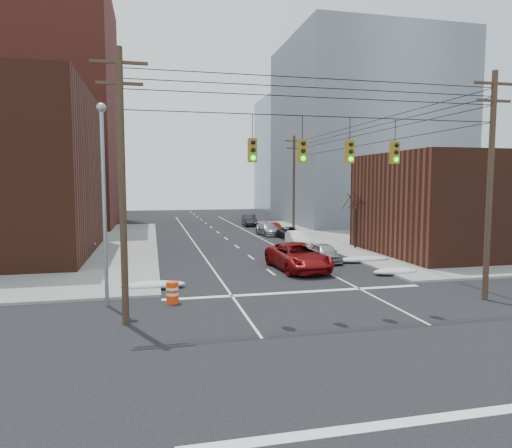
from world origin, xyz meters
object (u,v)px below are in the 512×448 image
parked_car_c (291,233)px  parked_car_e (275,227)px  construction_barrel (172,292)px  parked_car_f (249,220)px  parked_car_b (298,240)px  red_pickup (298,257)px  lot_car_b (63,243)px  parked_car_a (325,253)px  lot_car_d (41,239)px  parked_car_d (268,229)px  lot_car_a (65,239)px

parked_car_c → parked_car_e: (0.00, 6.40, 0.00)m
parked_car_e → construction_barrel: bearing=-119.5°
parked_car_e → parked_car_f: parked_car_f is taller
parked_car_b → red_pickup: bearing=-102.0°
parked_car_c → red_pickup: bearing=-109.2°
lot_car_b → parked_car_c: bearing=-73.4°
parked_car_a → lot_car_d: lot_car_d is taller
lot_car_b → lot_car_d: size_ratio=1.21×
parked_car_d → lot_car_d: size_ratio=1.08×
parked_car_c → parked_car_d: 4.03m
parked_car_f → parked_car_d: bearing=-86.6°
lot_car_a → construction_barrel: (8.17, -19.73, -0.36)m
construction_barrel → lot_car_a: bearing=112.5°
parked_car_f → lot_car_a: (-19.84, -17.44, 0.14)m
parked_car_a → red_pickup: bearing=-137.8°
parked_car_d → lot_car_b: size_ratio=0.89×
parked_car_b → lot_car_d: lot_car_d is taller
red_pickup → parked_car_e: (4.45, 22.13, -0.27)m
parked_car_e → lot_car_b: lot_car_b is taller
lot_car_a → construction_barrel: 21.36m
lot_car_b → parked_car_a: bearing=-110.0°
parked_car_a → parked_car_e: bearing=86.3°
parked_car_a → lot_car_d: bearing=152.9°
parked_car_b → parked_car_d: size_ratio=0.99×
parked_car_b → parked_car_f: (0.12, 21.12, 0.01)m
parked_car_a → parked_car_e: 19.69m
parked_car_c → parked_car_d: bearing=107.8°
parked_car_f → parked_car_e: bearing=-77.1°
lot_car_a → parked_car_b: bearing=-85.9°
lot_car_a → parked_car_d: bearing=-57.4°
lot_car_b → parked_car_b: bearing=-90.6°
parked_car_a → lot_car_a: size_ratio=0.86×
parked_car_b → construction_barrel: (-11.55, -16.05, -0.21)m
parked_car_a → lot_car_d: 24.47m
parked_car_d → parked_car_f: parked_car_f is taller
parked_car_a → parked_car_c: bearing=84.0°
parked_car_e → lot_car_b: size_ratio=0.70×
parked_car_b → parked_car_e: bearing=90.1°
parked_car_b → parked_car_c: bearing=84.1°
lot_car_d → lot_car_a: bearing=-123.7°
parked_car_b → lot_car_a: bearing=175.6°
parked_car_c → construction_barrel: parked_car_c is taller
lot_car_b → lot_car_a: bearing=8.6°
parked_car_f → lot_car_b: bearing=-130.2°
lot_car_a → parked_car_f: bearing=-34.0°
construction_barrel → parked_car_b: bearing=54.3°
parked_car_a → construction_barrel: (-11.30, -9.11, -0.13)m
parked_car_c → parked_car_d: (-1.46, 3.75, 0.05)m
parked_car_f → construction_barrel: bearing=-102.8°
parked_car_e → parked_car_a: bearing=-99.9°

